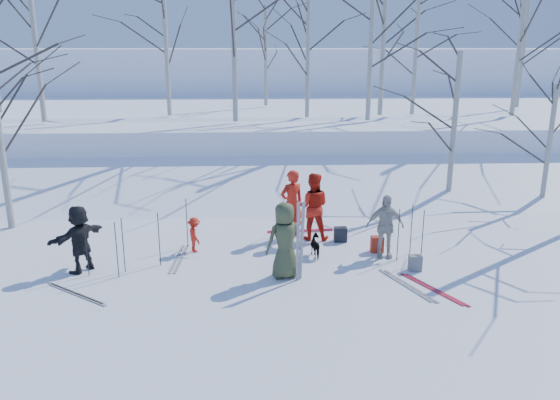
{
  "coord_description": "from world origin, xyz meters",
  "views": [
    {
      "loc": [
        -0.62,
        -12.15,
        5.14
      ],
      "look_at": [
        0.0,
        1.5,
        1.3
      ],
      "focal_mm": 35.0,
      "sensor_mm": 36.0,
      "label": 1
    }
  ],
  "objects_px": {
    "skier_red_seated": "(195,235)",
    "dog": "(317,246)",
    "skier_grey_west": "(80,239)",
    "backpack_grey": "(415,263)",
    "skier_cream_east": "(385,226)",
    "backpack_red": "(377,244)",
    "skier_redor_behind": "(313,207)",
    "backpack_dark": "(340,234)",
    "skier_olive_center": "(285,240)",
    "skier_red_north": "(292,204)"
  },
  "relations": [
    {
      "from": "skier_red_seated",
      "to": "dog",
      "type": "bearing_deg",
      "value": -120.94
    },
    {
      "from": "backpack_red",
      "to": "backpack_grey",
      "type": "relative_size",
      "value": 1.11
    },
    {
      "from": "skier_grey_west",
      "to": "dog",
      "type": "height_order",
      "value": "skier_grey_west"
    },
    {
      "from": "backpack_dark",
      "to": "skier_grey_west",
      "type": "bearing_deg",
      "value": -164.8
    },
    {
      "from": "skier_red_north",
      "to": "skier_red_seated",
      "type": "bearing_deg",
      "value": -2.84
    },
    {
      "from": "skier_red_seated",
      "to": "dog",
      "type": "relative_size",
      "value": 1.43
    },
    {
      "from": "dog",
      "to": "skier_grey_west",
      "type": "bearing_deg",
      "value": -5.06
    },
    {
      "from": "skier_redor_behind",
      "to": "dog",
      "type": "bearing_deg",
      "value": 97.98
    },
    {
      "from": "skier_redor_behind",
      "to": "backpack_dark",
      "type": "distance_m",
      "value": 1.08
    },
    {
      "from": "skier_redor_behind",
      "to": "skier_red_seated",
      "type": "relative_size",
      "value": 2.02
    },
    {
      "from": "skier_olive_center",
      "to": "backpack_dark",
      "type": "bearing_deg",
      "value": -145.11
    },
    {
      "from": "backpack_grey",
      "to": "skier_redor_behind",
      "type": "bearing_deg",
      "value": 133.51
    },
    {
      "from": "skier_olive_center",
      "to": "backpack_dark",
      "type": "xyz_separation_m",
      "value": [
        1.65,
        2.31,
        -0.69
      ]
    },
    {
      "from": "skier_cream_east",
      "to": "dog",
      "type": "xyz_separation_m",
      "value": [
        -1.69,
        0.1,
        -0.54
      ]
    },
    {
      "from": "skier_red_north",
      "to": "dog",
      "type": "xyz_separation_m",
      "value": [
        0.55,
        -1.52,
        -0.68
      ]
    },
    {
      "from": "dog",
      "to": "backpack_dark",
      "type": "distance_m",
      "value": 1.31
    },
    {
      "from": "dog",
      "to": "backpack_red",
      "type": "xyz_separation_m",
      "value": [
        1.59,
        0.23,
        -0.06
      ]
    },
    {
      "from": "skier_olive_center",
      "to": "backpack_red",
      "type": "height_order",
      "value": "skier_olive_center"
    },
    {
      "from": "skier_olive_center",
      "to": "skier_cream_east",
      "type": "bearing_deg",
      "value": -175.61
    },
    {
      "from": "backpack_grey",
      "to": "skier_olive_center",
      "type": "bearing_deg",
      "value": -176.02
    },
    {
      "from": "skier_red_seated",
      "to": "backpack_red",
      "type": "xyz_separation_m",
      "value": [
        4.72,
        -0.24,
        -0.25
      ]
    },
    {
      "from": "skier_grey_west",
      "to": "skier_redor_behind",
      "type": "bearing_deg",
      "value": 144.3
    },
    {
      "from": "backpack_red",
      "to": "backpack_dark",
      "type": "relative_size",
      "value": 1.05
    },
    {
      "from": "dog",
      "to": "backpack_grey",
      "type": "distance_m",
      "value": 2.46
    },
    {
      "from": "skier_red_seated",
      "to": "dog",
      "type": "distance_m",
      "value": 3.17
    },
    {
      "from": "skier_olive_center",
      "to": "skier_red_seated",
      "type": "xyz_separation_m",
      "value": [
        -2.24,
        1.72,
        -0.43
      ]
    },
    {
      "from": "skier_grey_west",
      "to": "dog",
      "type": "distance_m",
      "value": 5.74
    },
    {
      "from": "backpack_dark",
      "to": "backpack_red",
      "type": "bearing_deg",
      "value": -45.1
    },
    {
      "from": "backpack_grey",
      "to": "skier_cream_east",
      "type": "bearing_deg",
      "value": 120.33
    },
    {
      "from": "skier_red_seated",
      "to": "skier_grey_west",
      "type": "distance_m",
      "value": 2.81
    },
    {
      "from": "backpack_grey",
      "to": "backpack_dark",
      "type": "xyz_separation_m",
      "value": [
        -1.47,
        2.09,
        0.01
      ]
    },
    {
      "from": "skier_redor_behind",
      "to": "skier_cream_east",
      "type": "relative_size",
      "value": 1.15
    },
    {
      "from": "skier_olive_center",
      "to": "backpack_grey",
      "type": "bearing_deg",
      "value": 164.45
    },
    {
      "from": "backpack_grey",
      "to": "backpack_dark",
      "type": "distance_m",
      "value": 2.56
    },
    {
      "from": "skier_redor_behind",
      "to": "skier_grey_west",
      "type": "distance_m",
      "value": 6.03
    },
    {
      "from": "skier_red_north",
      "to": "skier_red_seated",
      "type": "relative_size",
      "value": 2.07
    },
    {
      "from": "skier_cream_east",
      "to": "backpack_grey",
      "type": "relative_size",
      "value": 4.28
    },
    {
      "from": "skier_red_seated",
      "to": "backpack_grey",
      "type": "height_order",
      "value": "skier_red_seated"
    },
    {
      "from": "skier_redor_behind",
      "to": "dog",
      "type": "xyz_separation_m",
      "value": [
        -0.02,
        -1.31,
        -0.66
      ]
    },
    {
      "from": "skier_grey_west",
      "to": "dog",
      "type": "bearing_deg",
      "value": 131.9
    },
    {
      "from": "skier_red_north",
      "to": "backpack_red",
      "type": "bearing_deg",
      "value": 124.21
    },
    {
      "from": "backpack_red",
      "to": "dog",
      "type": "bearing_deg",
      "value": -171.66
    },
    {
      "from": "backpack_red",
      "to": "backpack_grey",
      "type": "xyz_separation_m",
      "value": [
        0.64,
        -1.26,
        -0.02
      ]
    },
    {
      "from": "skier_red_north",
      "to": "backpack_dark",
      "type": "distance_m",
      "value": 1.58
    },
    {
      "from": "skier_red_seated",
      "to": "dog",
      "type": "height_order",
      "value": "skier_red_seated"
    },
    {
      "from": "skier_red_seated",
      "to": "skier_cream_east",
      "type": "xyz_separation_m",
      "value": [
        4.82,
        -0.57,
        0.35
      ]
    },
    {
      "from": "skier_olive_center",
      "to": "dog",
      "type": "distance_m",
      "value": 1.65
    },
    {
      "from": "skier_cream_east",
      "to": "backpack_red",
      "type": "xyz_separation_m",
      "value": [
        -0.1,
        0.34,
        -0.6
      ]
    },
    {
      "from": "skier_red_seated",
      "to": "skier_cream_east",
      "type": "height_order",
      "value": "skier_cream_east"
    },
    {
      "from": "skier_red_seated",
      "to": "skier_red_north",
      "type": "bearing_deg",
      "value": -90.38
    }
  ]
}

